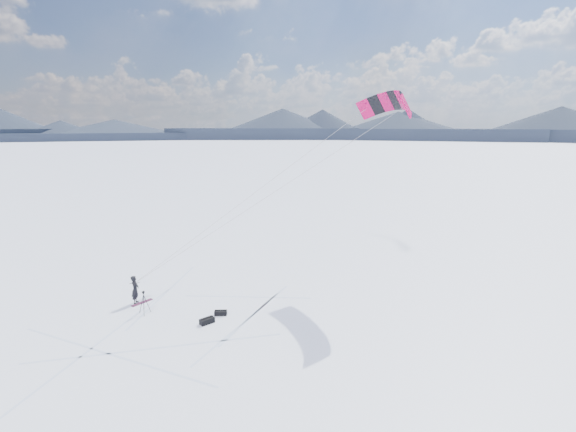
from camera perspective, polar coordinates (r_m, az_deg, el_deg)
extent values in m
plane|color=white|center=(23.98, -17.10, -13.13)|extent=(1800.00, 1800.00, 0.00)
cube|color=#192130|center=(337.60, 17.20, 10.49)|extent=(152.40, 113.97, 5.70)
cone|color=#192130|center=(337.55, 17.23, 10.97)|extent=(87.43, 87.43, 8.00)
cube|color=#192130|center=(340.89, -1.98, 11.03)|extent=(155.54, 70.36, 5.70)
cone|color=#192130|center=(340.85, -1.98, 11.51)|extent=(74.14, 74.14, 8.00)
cube|color=#192130|center=(341.83, -21.03, 10.24)|extent=(155.54, 70.36, 5.70)
cone|color=#192130|center=(341.78, -21.07, 10.72)|extent=(74.14, 74.14, 8.00)
cube|color=silver|center=(21.72, -32.12, -17.34)|extent=(6.00, 0.12, 0.01)
cube|color=silver|center=(23.11, -25.99, -14.86)|extent=(3.52, 7.29, 0.01)
cube|color=silver|center=(24.76, -20.73, -12.55)|extent=(6.45, 7.79, 0.01)
cube|color=silver|center=(26.61, -16.23, -10.47)|extent=(11.66, 3.07, 0.01)
cube|color=silver|center=(21.33, -12.90, -16.21)|extent=(1.27, 5.91, 0.01)
cube|color=silver|center=(23.36, -8.44, -13.38)|extent=(6.52, 4.83, 0.01)
cube|color=silver|center=(25.56, -4.80, -10.96)|extent=(8.85, 4.87, 0.01)
imported|color=black|center=(26.17, -20.04, -11.13)|extent=(0.45, 0.64, 1.67)
cube|color=#791E4C|center=(26.09, -19.33, -11.11)|extent=(1.15, 1.07, 0.04)
cylinder|color=black|center=(24.52, -18.70, -11.23)|extent=(0.32, 0.21, 1.12)
cylinder|color=black|center=(24.56, -19.39, -11.25)|extent=(0.33, 0.20, 1.12)
cylinder|color=black|center=(24.31, -19.12, -11.47)|extent=(0.03, 0.36, 1.12)
cylinder|color=black|center=(24.31, -19.14, -10.46)|extent=(0.03, 0.03, 0.33)
cube|color=black|center=(24.23, -19.17, -9.99)|extent=(0.09, 0.09, 0.05)
cube|color=black|center=(24.20, -19.19, -9.80)|extent=(0.15, 0.14, 0.09)
cylinder|color=black|center=(24.28, -19.16, -9.73)|extent=(0.07, 0.09, 0.07)
cube|color=black|center=(22.69, -11.02, -13.90)|extent=(0.83, 0.68, 0.28)
cylinder|color=black|center=(22.62, -11.04, -13.53)|extent=(0.66, 0.41, 0.07)
cube|color=black|center=(23.48, -9.20, -12.94)|extent=(0.70, 0.41, 0.25)
cylinder|color=black|center=(23.42, -9.21, -12.63)|extent=(0.63, 0.16, 0.08)
cube|color=#C8064B|center=(26.02, 15.85, 14.27)|extent=(1.18, 0.89, 1.47)
cube|color=black|center=(26.85, 15.74, 14.74)|extent=(1.02, 0.97, 1.38)
cube|color=#C8064B|center=(27.69, 15.23, 15.01)|extent=(0.85, 0.99, 1.28)
cube|color=black|center=(28.49, 14.39, 15.08)|extent=(0.90, 0.99, 1.17)
cube|color=#C8064B|center=(29.20, 13.28, 14.95)|extent=(1.06, 0.97, 1.28)
cube|color=black|center=(29.78, 11.98, 14.64)|extent=(1.21, 0.90, 1.38)
cube|color=#C8064B|center=(30.20, 10.58, 14.17)|extent=(1.34, 0.78, 1.47)
cylinder|color=gray|center=(24.11, -2.27, 3.04)|extent=(15.90, 0.45, 9.97)
cylinder|color=gray|center=(26.44, -3.72, 3.84)|extent=(15.29, 4.42, 9.97)
cylinder|color=black|center=(25.72, -20.24, -8.62)|extent=(0.55, 0.10, 0.03)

